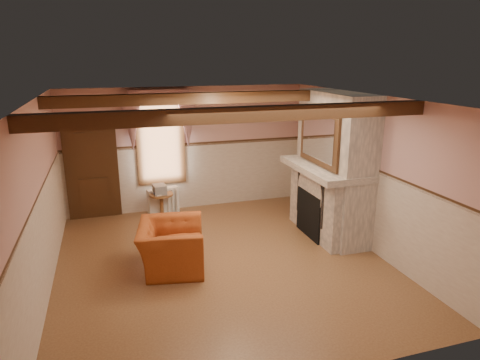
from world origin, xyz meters
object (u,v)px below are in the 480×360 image
object	(u,v)px
side_table	(162,205)
radiator	(163,201)
bowl	(326,163)
mantel_clock	(314,155)
oil_lamp	(316,153)
armchair	(171,246)

from	to	relation	value
side_table	radiator	bearing A→B (deg)	73.73
bowl	mantel_clock	world-z (taller)	mantel_clock
radiator	oil_lamp	bearing A→B (deg)	-44.00
radiator	mantel_clock	distance (m)	3.52
bowl	mantel_clock	xyz separation A→B (m)	(0.00, 0.50, 0.06)
armchair	bowl	xyz separation A→B (m)	(3.10, 0.54, 1.07)
radiator	side_table	bearing A→B (deg)	-120.31
side_table	mantel_clock	xyz separation A→B (m)	(2.95, -1.38, 1.25)
side_table	bowl	size ratio (longest dim) A/B	1.79
armchair	side_table	xyz separation A→B (m)	(0.15, 2.42, -0.11)
armchair	side_table	distance (m)	2.43
armchair	oil_lamp	xyz separation A→B (m)	(3.10, 0.98, 1.17)
armchair	oil_lamp	distance (m)	3.46
armchair	radiator	distance (m)	2.65
oil_lamp	armchair	bearing A→B (deg)	-162.55
side_table	oil_lamp	world-z (taller)	oil_lamp
side_table	radiator	size ratio (longest dim) A/B	0.79
armchair	side_table	world-z (taller)	armchair
bowl	armchair	bearing A→B (deg)	-170.09
radiator	oil_lamp	distance (m)	3.56
bowl	oil_lamp	bearing A→B (deg)	90.00
radiator	armchair	bearing A→B (deg)	-108.67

